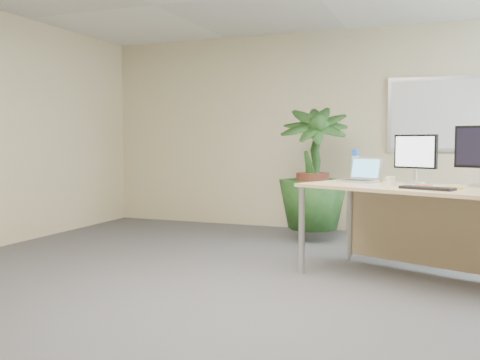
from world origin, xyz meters
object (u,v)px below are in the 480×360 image
at_px(floor_plant, 313,180).
at_px(laptop, 361,176).
at_px(desk, 437,207).
at_px(monitor_left, 415,155).

xyz_separation_m(floor_plant, laptop, (0.76, -1.22, 0.14)).
distance_m(desk, floor_plant, 2.11).
bearing_deg(desk, laptop, 155.62).
height_order(floor_plant, monitor_left, floor_plant).
bearing_deg(laptop, floor_plant, 121.80).
xyz_separation_m(floor_plant, monitor_left, (1.24, -1.26, 0.34)).
height_order(desk, laptop, laptop).
bearing_deg(monitor_left, floor_plant, 134.60).
distance_m(monitor_left, laptop, 0.52).
bearing_deg(laptop, monitor_left, -4.48).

